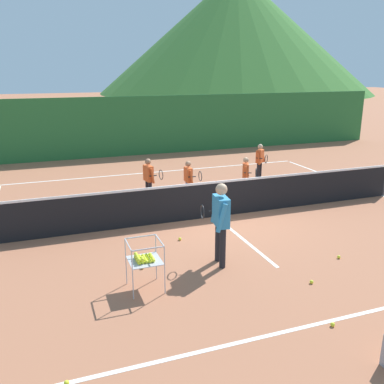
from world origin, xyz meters
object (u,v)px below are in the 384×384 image
at_px(instructor, 220,217).
at_px(ball_cart, 144,259).
at_px(tennis_ball_1, 339,257).
at_px(tennis_ball_4, 312,282).
at_px(student_3, 260,159).
at_px(student_0, 149,176).
at_px(tennis_ball_3, 142,267).
at_px(student_1, 189,177).
at_px(tennis_ball_2, 180,239).
at_px(student_2, 246,173).
at_px(tennis_ball_5, 333,324).
at_px(tennis_ball_0, 67,383).
at_px(tennis_net, 216,199).

xyz_separation_m(instructor, ball_cart, (-1.65, -0.47, -0.42)).
relative_size(ball_cart, tennis_ball_1, 13.22).
relative_size(tennis_ball_1, tennis_ball_4, 1.00).
bearing_deg(student_3, student_0, -165.12).
relative_size(student_3, tennis_ball_1, 18.78).
xyz_separation_m(ball_cart, tennis_ball_3, (0.14, 0.77, -0.55)).
relative_size(student_1, tennis_ball_1, 17.91).
height_order(student_3, tennis_ball_1, student_3).
xyz_separation_m(student_0, student_3, (4.23, 1.12, -0.02)).
height_order(tennis_ball_2, tennis_ball_4, same).
height_order(student_2, tennis_ball_4, student_2).
bearing_deg(tennis_ball_1, tennis_ball_5, -130.44).
bearing_deg(tennis_ball_3, student_0, 73.63).
bearing_deg(instructor, tennis_ball_2, 104.66).
bearing_deg(tennis_ball_3, student_3, 43.92).
xyz_separation_m(student_2, tennis_ball_4, (-1.31, -5.26, -0.71)).
bearing_deg(tennis_ball_2, tennis_ball_0, -125.57).
distance_m(tennis_net, tennis_ball_3, 3.45).
bearing_deg(tennis_ball_1, student_0, 118.38).
bearing_deg(ball_cart, tennis_ball_1, -2.14).
height_order(tennis_net, student_1, student_1).
distance_m(ball_cart, tennis_ball_0, 2.55).
bearing_deg(tennis_ball_3, tennis_ball_1, -13.26).
height_order(tennis_ball_3, tennis_ball_4, same).
bearing_deg(student_0, tennis_ball_3, -106.37).
bearing_deg(tennis_ball_3, tennis_net, 42.29).
bearing_deg(tennis_ball_5, tennis_ball_4, 68.35).
height_order(tennis_net, tennis_ball_4, tennis_net).
xyz_separation_m(ball_cart, tennis_ball_5, (2.42, -2.09, -0.55)).
distance_m(instructor, student_3, 6.80).
height_order(student_0, student_1, student_0).
bearing_deg(tennis_ball_5, student_1, 89.71).
relative_size(tennis_net, student_3, 8.84).
xyz_separation_m(tennis_ball_1, tennis_ball_5, (-1.66, -1.94, 0.00)).
bearing_deg(tennis_ball_0, tennis_ball_2, 54.43).
bearing_deg(tennis_ball_2, student_0, 88.74).
bearing_deg(instructor, tennis_ball_5, -73.40).
bearing_deg(student_1, tennis_net, -81.60).
bearing_deg(tennis_ball_1, student_3, 76.24).
xyz_separation_m(ball_cart, tennis_ball_1, (4.07, -0.15, -0.55)).
distance_m(student_3, ball_cart, 8.21).
relative_size(tennis_ball_2, tennis_ball_3, 1.00).
height_order(student_1, tennis_ball_5, student_1).
bearing_deg(instructor, tennis_ball_1, -14.37).
xyz_separation_m(student_3, tennis_ball_3, (-5.44, -5.24, -0.73)).
bearing_deg(student_2, tennis_ball_1, -91.88).
xyz_separation_m(tennis_net, tennis_ball_2, (-1.38, -1.19, -0.47)).
xyz_separation_m(student_3, tennis_ball_2, (-4.30, -4.13, -0.73)).
height_order(instructor, ball_cart, instructor).
relative_size(student_0, student_2, 1.06).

